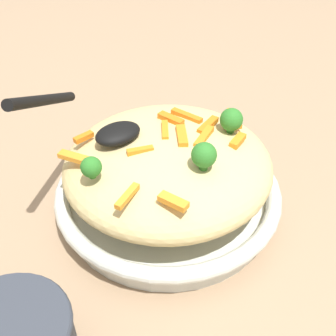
% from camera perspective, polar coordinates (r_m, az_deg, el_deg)
% --- Properties ---
extents(ground_plane, '(2.40, 2.40, 0.00)m').
position_cam_1_polar(ground_plane, '(0.55, -0.00, -5.52)').
color(ground_plane, '#9E7F60').
extents(serving_bowl, '(0.29, 0.29, 0.04)m').
position_cam_1_polar(serving_bowl, '(0.53, -0.00, -3.71)').
color(serving_bowl, silver).
rests_on(serving_bowl, ground_plane).
extents(pasta_mound, '(0.26, 0.25, 0.08)m').
position_cam_1_polar(pasta_mound, '(0.50, -0.00, 0.60)').
color(pasta_mound, '#D1BA7A').
rests_on(pasta_mound, serving_bowl).
extents(carrot_piece_0, '(0.03, 0.04, 0.01)m').
position_cam_1_polar(carrot_piece_0, '(0.53, 9.28, 6.91)').
color(carrot_piece_0, orange).
rests_on(carrot_piece_0, pasta_mound).
extents(carrot_piece_1, '(0.02, 0.04, 0.01)m').
position_cam_1_polar(carrot_piece_1, '(0.51, 0.40, 6.86)').
color(carrot_piece_1, orange).
rests_on(carrot_piece_1, pasta_mound).
extents(carrot_piece_2, '(0.02, 0.03, 0.01)m').
position_cam_1_polar(carrot_piece_2, '(0.40, 0.74, -4.70)').
color(carrot_piece_2, orange).
rests_on(carrot_piece_2, pasta_mound).
extents(carrot_piece_3, '(0.03, 0.01, 0.01)m').
position_cam_1_polar(carrot_piece_3, '(0.49, -11.76, 4.26)').
color(carrot_piece_3, orange).
rests_on(carrot_piece_3, pasta_mound).
extents(carrot_piece_4, '(0.03, 0.02, 0.01)m').
position_cam_1_polar(carrot_piece_4, '(0.48, 9.76, 3.81)').
color(carrot_piece_4, orange).
rests_on(carrot_piece_4, pasta_mound).
extents(carrot_piece_5, '(0.03, 0.04, 0.01)m').
position_cam_1_polar(carrot_piece_5, '(0.46, -13.08, 1.49)').
color(carrot_piece_5, orange).
rests_on(carrot_piece_5, pasta_mound).
extents(carrot_piece_6, '(0.03, 0.03, 0.01)m').
position_cam_1_polar(carrot_piece_6, '(0.49, -0.42, 5.33)').
color(carrot_piece_6, orange).
rests_on(carrot_piece_6, pasta_mound).
extents(carrot_piece_7, '(0.02, 0.04, 0.01)m').
position_cam_1_polar(carrot_piece_7, '(0.52, 2.63, 7.33)').
color(carrot_piece_7, orange).
rests_on(carrot_piece_7, pasta_mound).
extents(carrot_piece_8, '(0.03, 0.02, 0.01)m').
position_cam_1_polar(carrot_piece_8, '(0.45, -3.64, 2.16)').
color(carrot_piece_8, orange).
rests_on(carrot_piece_8, pasta_mound).
extents(carrot_piece_9, '(0.04, 0.02, 0.01)m').
position_cam_1_polar(carrot_piece_9, '(0.50, 5.62, 5.97)').
color(carrot_piece_9, orange).
rests_on(carrot_piece_9, pasta_mound).
extents(carrot_piece_10, '(0.04, 0.02, 0.01)m').
position_cam_1_polar(carrot_piece_10, '(0.41, -5.73, -3.93)').
color(carrot_piece_10, orange).
rests_on(carrot_piece_10, pasta_mound).
extents(carrot_piece_11, '(0.04, 0.03, 0.01)m').
position_cam_1_polar(carrot_piece_11, '(0.48, 5.07, 4.35)').
color(carrot_piece_11, orange).
rests_on(carrot_piece_11, pasta_mound).
extents(carrot_piece_12, '(0.03, 0.04, 0.01)m').
position_cam_1_polar(carrot_piece_12, '(0.47, 1.96, 4.55)').
color(carrot_piece_12, orange).
rests_on(carrot_piece_12, pasta_mound).
extents(broccoli_floret_0, '(0.03, 0.03, 0.03)m').
position_cam_1_polar(broccoli_floret_0, '(0.49, 8.88, 6.69)').
color(broccoli_floret_0, '#296820').
rests_on(broccoli_floret_0, pasta_mound).
extents(broccoli_floret_1, '(0.03, 0.03, 0.03)m').
position_cam_1_polar(broccoli_floret_1, '(0.43, 5.08, 1.78)').
color(broccoli_floret_1, '#296820').
rests_on(broccoli_floret_1, pasta_mound).
extents(broccoli_floret_2, '(0.02, 0.02, 0.02)m').
position_cam_1_polar(broccoli_floret_2, '(0.43, -10.93, 0.32)').
color(broccoli_floret_2, '#296820').
rests_on(broccoli_floret_2, pasta_mound).
extents(serving_spoon, '(0.15, 0.14, 0.09)m').
position_cam_1_polar(serving_spoon, '(0.47, -10.85, 6.52)').
color(serving_spoon, black).
rests_on(serving_spoon, pasta_mound).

